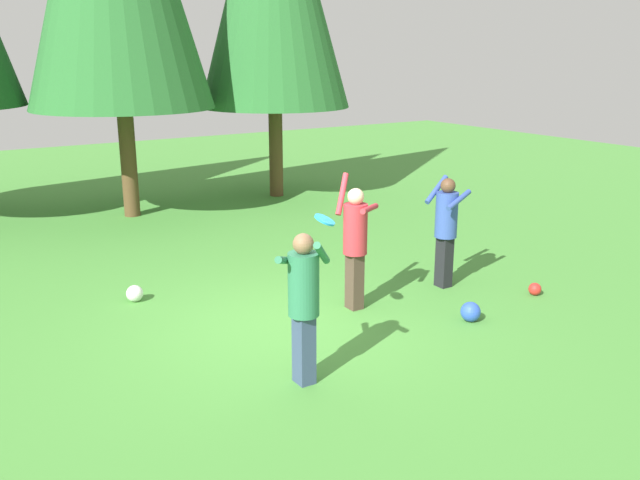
% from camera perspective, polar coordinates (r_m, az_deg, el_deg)
% --- Properties ---
extents(ground_plane, '(40.00, 40.00, 0.00)m').
position_cam_1_polar(ground_plane, '(9.17, -2.87, -7.28)').
color(ground_plane, '#478C38').
extents(person_thrower, '(0.68, 0.68, 1.94)m').
position_cam_1_polar(person_thrower, '(9.46, 2.99, 0.20)').
color(person_thrower, '#4C382D').
rests_on(person_thrower, ground_plane).
extents(person_catcher, '(0.74, 0.74, 1.73)m').
position_cam_1_polar(person_catcher, '(7.31, -1.39, -4.72)').
color(person_catcher, '#38476B').
rests_on(person_catcher, ground_plane).
extents(person_bystander, '(0.67, 0.61, 1.72)m').
position_cam_1_polar(person_bystander, '(10.54, 10.59, 1.43)').
color(person_bystander, black).
rests_on(person_bystander, ground_plane).
extents(frisbee, '(0.37, 0.37, 0.14)m').
position_cam_1_polar(frisbee, '(8.24, 0.40, 1.72)').
color(frisbee, '#2393D1').
extents(ball_blue, '(0.27, 0.27, 0.27)m').
position_cam_1_polar(ball_blue, '(9.50, 12.59, -5.93)').
color(ball_blue, blue).
rests_on(ball_blue, ground_plane).
extents(ball_white, '(0.25, 0.25, 0.25)m').
position_cam_1_polar(ball_white, '(10.36, -15.37, -4.37)').
color(ball_white, white).
rests_on(ball_white, ground_plane).
extents(ball_red, '(0.19, 0.19, 0.19)m').
position_cam_1_polar(ball_red, '(10.75, 17.68, -3.96)').
color(ball_red, red).
rests_on(ball_red, ground_plane).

